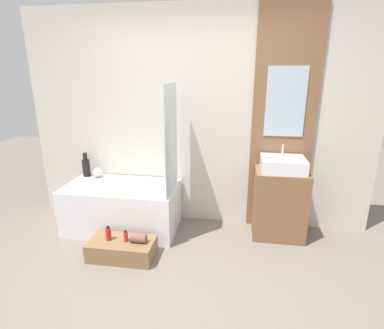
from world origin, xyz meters
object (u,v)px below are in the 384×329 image
vase_tall_dark (86,167)px  bathtub (123,207)px  sink (283,164)px  bottle_soap_secondary (126,236)px  wooden_step_bench (122,249)px  vase_round_light (98,172)px  bottle_soap_primary (108,234)px

vase_tall_dark → bathtub: bearing=-24.6°
sink → bottle_soap_secondary: size_ratio=3.88×
wooden_step_bench → bottle_soap_secondary: bearing=0.0°
bathtub → vase_tall_dark: 0.74m
vase_tall_dark → vase_round_light: bearing=-4.4°
wooden_step_bench → sink: sink is taller
vase_tall_dark → bottle_soap_primary: bearing=-53.0°
vase_round_light → bottle_soap_secondary: 1.14m
bathtub → vase_round_light: 0.59m
sink → bottle_soap_primary: (-1.79, -0.71, -0.62)m
bathtub → bottle_soap_secondary: bearing=-66.2°
bathtub → sink: sink is taller
sink → vase_round_light: bearing=176.8°
bottle_soap_primary → wooden_step_bench: bearing=0.0°
bathtub → wooden_step_bench: bathtub is taller
wooden_step_bench → sink: (1.65, 0.71, 0.78)m
bottle_soap_secondary → sink: bearing=24.0°
vase_round_light → bottle_soap_primary: (0.48, -0.84, -0.36)m
vase_tall_dark → bottle_soap_secondary: vase_tall_dark is taller
bathtub → vase_tall_dark: size_ratio=4.27×
bathtub → sink: size_ratio=2.78×
sink → vase_round_light: sink is taller
sink → bottle_soap_primary: 2.02m
sink → vase_round_light: size_ratio=3.95×
wooden_step_bench → bottle_soap_secondary: (0.05, 0.00, 0.15)m
bottle_soap_secondary → bathtub: bearing=113.8°
vase_tall_dark → bottle_soap_secondary: size_ratio=2.52×
bathtub → sink: 1.96m
bottle_soap_primary → bathtub: bearing=97.3°
bathtub → vase_round_light: (-0.41, 0.25, 0.34)m
vase_tall_dark → bottle_soap_secondary: 1.27m
sink → bottle_soap_secondary: sink is taller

